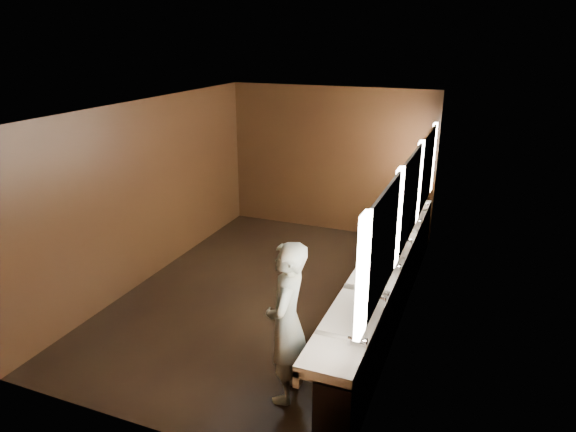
# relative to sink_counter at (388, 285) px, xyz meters

# --- Properties ---
(floor) EXTENTS (6.00, 6.00, 0.00)m
(floor) POSITION_rel_sink_counter_xyz_m (-1.79, -0.00, -0.50)
(floor) COLOR black
(floor) RESTS_ON ground
(ceiling) EXTENTS (4.00, 6.00, 0.02)m
(ceiling) POSITION_rel_sink_counter_xyz_m (-1.79, -0.00, 2.30)
(ceiling) COLOR #2D2D2B
(ceiling) RESTS_ON wall_back
(wall_back) EXTENTS (4.00, 0.02, 2.80)m
(wall_back) POSITION_rel_sink_counter_xyz_m (-1.79, 3.00, 0.90)
(wall_back) COLOR black
(wall_back) RESTS_ON floor
(wall_front) EXTENTS (4.00, 0.02, 2.80)m
(wall_front) POSITION_rel_sink_counter_xyz_m (-1.79, -3.00, 0.90)
(wall_front) COLOR black
(wall_front) RESTS_ON floor
(wall_left) EXTENTS (0.02, 6.00, 2.80)m
(wall_left) POSITION_rel_sink_counter_xyz_m (-3.79, -0.00, 0.90)
(wall_left) COLOR black
(wall_left) RESTS_ON floor
(wall_right) EXTENTS (0.02, 6.00, 2.80)m
(wall_right) POSITION_rel_sink_counter_xyz_m (0.21, -0.00, 0.90)
(wall_right) COLOR black
(wall_right) RESTS_ON floor
(sink_counter) EXTENTS (0.55, 5.40, 1.01)m
(sink_counter) POSITION_rel_sink_counter_xyz_m (0.00, 0.00, 0.00)
(sink_counter) COLOR black
(sink_counter) RESTS_ON floor
(mirror_band) EXTENTS (0.06, 5.03, 1.15)m
(mirror_band) POSITION_rel_sink_counter_xyz_m (0.19, -0.00, 1.25)
(mirror_band) COLOR white
(mirror_band) RESTS_ON wall_right
(person) EXTENTS (0.52, 0.71, 1.78)m
(person) POSITION_rel_sink_counter_xyz_m (-0.68, -2.01, 0.40)
(person) COLOR #8AB9CF
(person) RESTS_ON floor
(trash_bin) EXTENTS (0.41, 0.41, 0.55)m
(trash_bin) POSITION_rel_sink_counter_xyz_m (-0.22, -1.16, -0.22)
(trash_bin) COLOR black
(trash_bin) RESTS_ON floor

